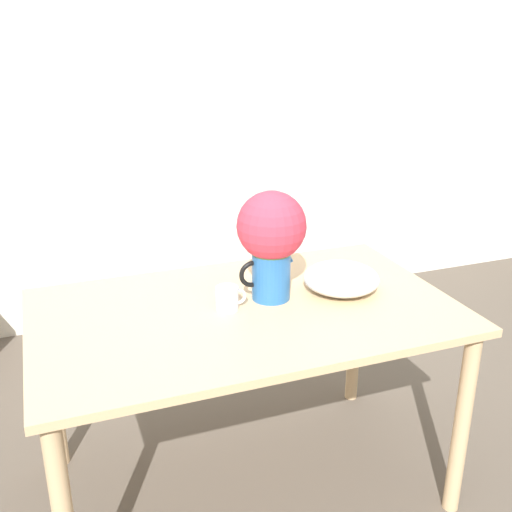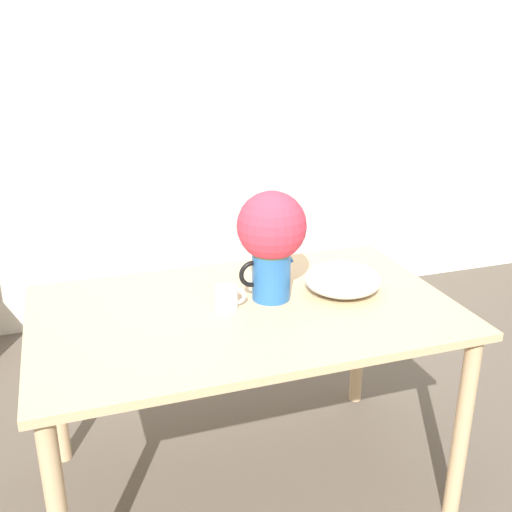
% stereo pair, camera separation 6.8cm
% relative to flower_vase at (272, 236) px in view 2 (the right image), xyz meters
% --- Properties ---
extents(wall_back, '(8.00, 0.05, 2.60)m').
position_rel_flower_vase_xyz_m(wall_back, '(-0.07, 1.66, 0.25)').
color(wall_back, silver).
rests_on(wall_back, ground_plane).
extents(table, '(1.53, 0.92, 0.80)m').
position_rel_flower_vase_xyz_m(table, '(-0.12, -0.05, -0.34)').
color(table, tan).
rests_on(table, ground_plane).
extents(flower_vase, '(0.26, 0.26, 0.41)m').
position_rel_flower_vase_xyz_m(flower_vase, '(0.00, 0.00, 0.00)').
color(flower_vase, '#235B9E').
rests_on(flower_vase, table).
extents(coffee_mug, '(0.11, 0.08, 0.09)m').
position_rel_flower_vase_xyz_m(coffee_mug, '(-0.18, -0.04, -0.20)').
color(coffee_mug, white).
rests_on(coffee_mug, table).
extents(white_bowl, '(0.29, 0.29, 0.10)m').
position_rel_flower_vase_xyz_m(white_bowl, '(0.28, -0.03, -0.19)').
color(white_bowl, silver).
rests_on(white_bowl, table).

